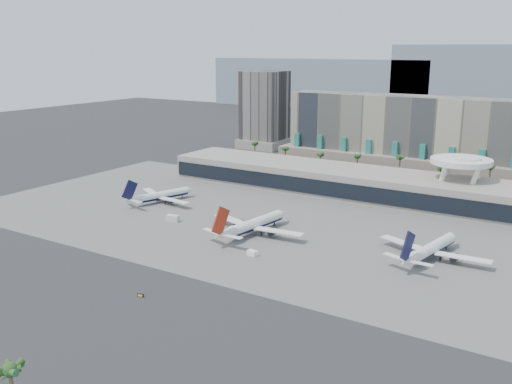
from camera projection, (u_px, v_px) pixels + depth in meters
The scene contains 14 objects.
ground at pixel (196, 264), 183.65m from camera, with size 900.00×900.00×0.00m, color #232326.
apron_pad at pixel (280, 221), 228.84m from camera, with size 260.00×130.00×0.06m, color #5B5B59.
hotel at pixel (402, 141), 317.71m from camera, with size 140.00×30.00×42.00m.
office_tower at pixel (265, 114), 391.08m from camera, with size 30.00×30.00×52.00m.
terminal at pixel (337, 179), 272.31m from camera, with size 170.00×32.50×14.50m.
saucer_structure at pixel (461, 165), 246.20m from camera, with size 26.00×26.00×21.89m.
palm_row at pixel (378, 160), 296.63m from camera, with size 157.80×2.80×13.10m.
airliner_left at pixel (161, 195), 255.80m from camera, with size 34.47×35.67×12.73m.
airliner_centre at pixel (253, 224), 212.20m from camera, with size 41.34×42.79×14.80m.
airliner_right at pixel (431, 249), 187.28m from camera, with size 38.43×39.89×13.87m.
service_vehicle_a at pixel (173, 218), 228.17m from camera, with size 5.15×2.52×2.52m, color silver.
service_vehicle_b at pixel (253, 253), 190.71m from camera, with size 3.50×2.00×1.80m, color white.
taxiway_sign at pixel (140, 295), 159.37m from camera, with size 2.01×0.70×0.91m.
near_palm_b at pixel (11, 378), 97.76m from camera, with size 6.00×6.00×15.76m.
Camera 1 is at (107.57, -135.83, 67.94)m, focal length 40.00 mm.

